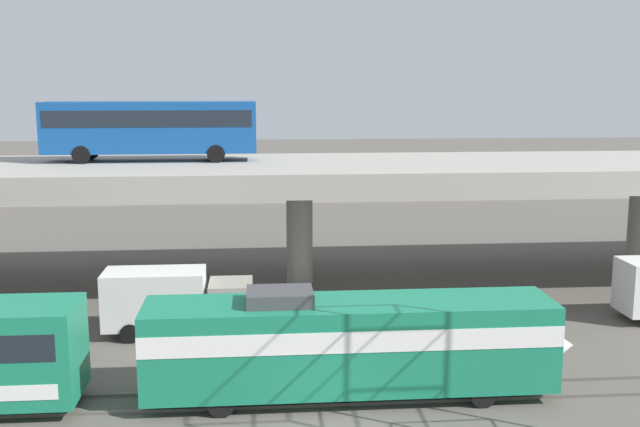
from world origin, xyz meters
name	(u,v)px	position (x,y,z in m)	size (l,w,h in m)	color
rail_strip_near	(327,405)	(0.00, 3.23, 0.06)	(110.00, 0.12, 0.12)	#59544C
rail_strip_far	(323,388)	(0.00, 4.77, 0.06)	(110.00, 0.12, 0.12)	#59544C
train_locomotive	(370,340)	(1.68, 4.00, 2.19)	(16.04, 3.04, 4.18)	#197A56
highway_overpass	(299,177)	(0.00, 20.00, 6.28)	(96.00, 11.18, 7.08)	#9E998E
transit_bus_on_overpass	(151,125)	(-8.41, 21.61, 9.14)	(12.00, 2.68, 3.40)	#14478C
service_truck_west	(174,300)	(-6.30, 11.76, 1.64)	(6.80, 2.46, 3.04)	#9E998C
pier_parking_lot	(280,187)	(0.00, 55.00, 0.84)	(76.65, 11.21, 1.69)	#9E998E
parked_car_0	(278,169)	(-0.15, 56.85, 2.46)	(4.18, 1.88, 1.50)	silver
parked_car_1	(562,167)	(30.54, 56.11, 2.46)	(4.48, 1.83, 1.50)	silver
parked_car_2	(47,171)	(-23.96, 56.98, 2.46)	(4.33, 1.84, 1.50)	silver
parked_car_3	(219,170)	(-6.36, 56.62, 2.46)	(4.67, 1.98, 1.50)	black
parked_car_4	(456,172)	(17.90, 52.87, 2.46)	(4.46, 1.83, 1.50)	#515459
parked_car_5	(491,169)	(22.36, 55.08, 2.46)	(4.30, 1.87, 1.50)	navy
parked_car_6	(160,175)	(-11.94, 52.46, 2.46)	(4.23, 1.97, 1.50)	silver
harbor_water	(275,169)	(0.00, 78.00, 0.00)	(140.00, 36.00, 0.01)	#2D5170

